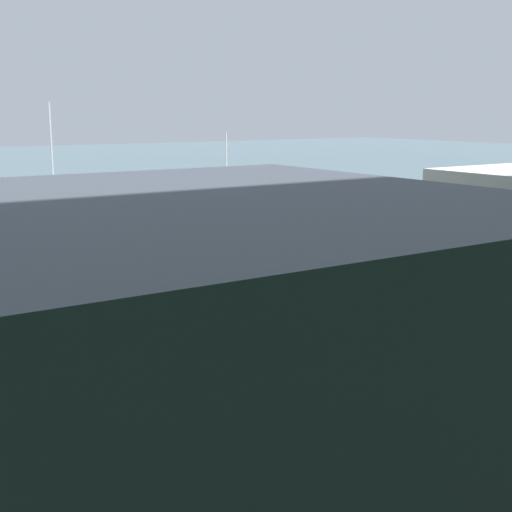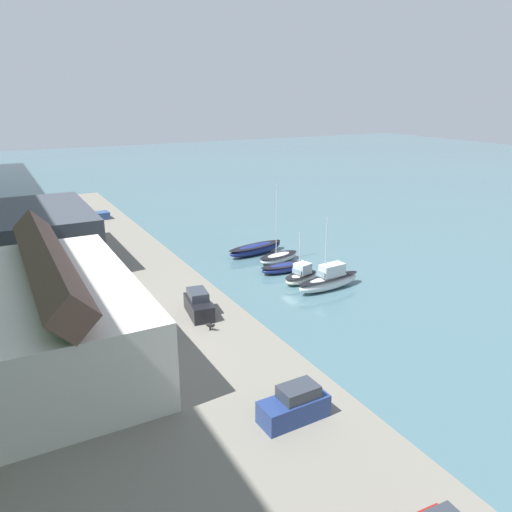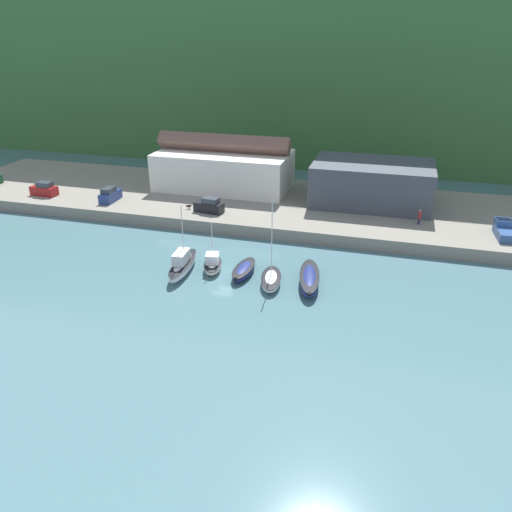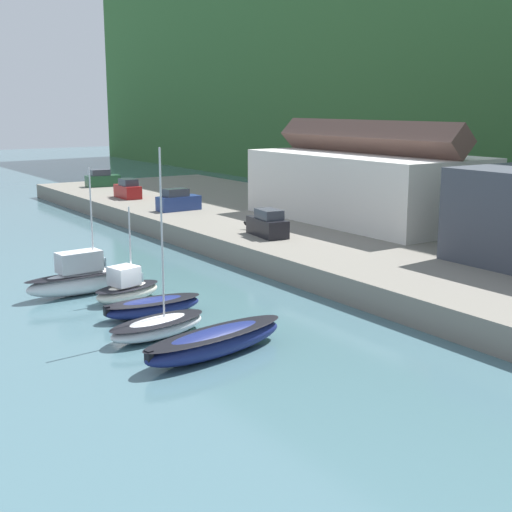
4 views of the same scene
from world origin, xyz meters
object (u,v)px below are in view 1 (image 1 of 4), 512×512
Objects in this scene: dog_on_quay at (507,265)px; moored_boat_0 at (221,247)px; moored_boat_3 at (55,275)px; moored_boat_2 at (127,272)px; moored_boat_1 at (188,260)px; parked_car_2 at (454,262)px.

moored_boat_0 is at bearing 166.08° from dog_on_quay.
moored_boat_3 reaches higher than moored_boat_0.
dog_on_quay is at bearing 106.01° from moored_boat_0.
moored_boat_2 is at bearing -173.33° from dog_on_quay.
moored_boat_1 is 0.98× the size of moored_boat_2.
moored_boat_0 is 9.80× the size of dog_on_quay.
moored_boat_2 is 19.97m from dog_on_quay.
moored_boat_0 is 0.83× the size of moored_boat_3.
moored_boat_0 is 3.48m from moored_boat_1.
parked_car_2 is at bearing 118.64° from moored_boat_3.
moored_boat_1 is at bearing -179.95° from moored_boat_2.
parked_car_2 is (-5.86, 14.61, 1.82)m from moored_boat_1.
parked_car_2 is at bearing -130.30° from dog_on_quay.
parked_car_2 is 5.32× the size of dog_on_quay.
moored_boat_2 is 3.87m from moored_boat_3.
moored_boat_1 reaches higher than moored_boat_2.
moored_boat_0 reaches higher than moored_boat_2.
parked_car_2 is (-2.74, 16.13, 1.58)m from moored_boat_0.
moored_boat_2 is 7.22× the size of dog_on_quay.
dog_on_quay is (-3.35, 0.36, -0.46)m from parked_car_2.
parked_car_2 is at bearing 95.37° from moored_boat_0.
dog_on_quay is at bearing 107.47° from moored_boat_1.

